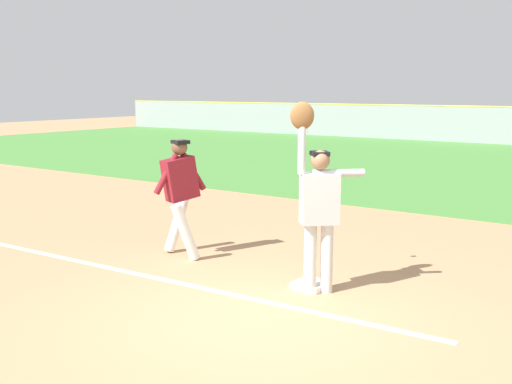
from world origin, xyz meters
name	(u,v)px	position (x,y,z in m)	size (l,w,h in m)	color
ground_plane	(257,317)	(0.00, 0.00, 0.00)	(74.05, 74.05, 0.00)	tan
chalk_foul_line	(46,254)	(-4.01, 0.28, 0.00)	(12.00, 0.10, 0.01)	white
first_base	(311,285)	(-0.01, 1.18, 0.04)	(0.38, 0.38, 0.08)	white
fielder	(318,201)	(0.12, 1.07, 1.12)	(0.74, 0.68, 2.28)	silver
runner	(180,189)	(-2.30, 1.36, 1.00)	(0.76, 0.82, 1.72)	white
baseball	(297,107)	(-0.32, 1.30, 2.21)	(0.07, 0.07, 0.07)	white
parked_car_blue	(398,121)	(-9.43, 27.11, 0.67)	(4.40, 2.13, 1.25)	#23389E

